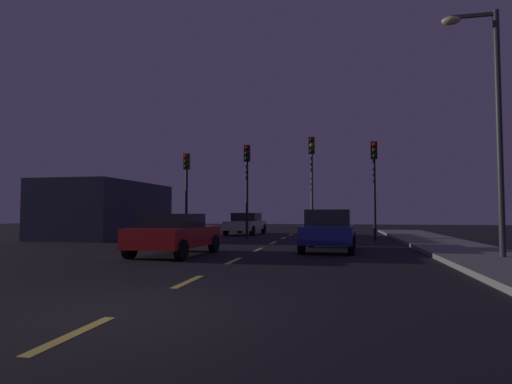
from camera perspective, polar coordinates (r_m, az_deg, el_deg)
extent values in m
plane|color=black|center=(13.08, -2.44, -9.19)|extent=(80.00, 80.00, 0.00)
cube|color=gray|center=(13.45, 30.76, -8.29)|extent=(3.00, 40.00, 0.15)
cube|color=#EACC4C|center=(5.59, -23.93, -17.50)|extent=(0.16, 1.60, 0.01)
cube|color=#EACC4C|center=(8.91, -9.35, -12.11)|extent=(0.16, 1.60, 0.01)
cube|color=#EACC4C|center=(12.50, -3.10, -9.46)|extent=(0.16, 1.60, 0.01)
cube|color=#EACC4C|center=(16.19, 0.28, -7.96)|extent=(0.16, 1.60, 0.01)
cube|color=#EACC4C|center=(19.92, 2.40, -7.00)|extent=(0.16, 1.60, 0.01)
cube|color=#EACC4C|center=(23.68, 3.83, -6.35)|extent=(0.16, 1.60, 0.01)
cube|color=#EACC4C|center=(27.44, 4.88, -5.86)|extent=(0.16, 1.60, 0.01)
cylinder|color=black|center=(23.50, -9.59, -0.52)|extent=(0.14, 0.14, 4.78)
cube|color=#382D0C|center=(23.66, -9.55, 4.17)|extent=(0.32, 0.24, 0.90)
sphere|color=red|center=(23.55, -9.68, 4.94)|extent=(0.20, 0.20, 0.20)
sphere|color=#3F2D0C|center=(23.51, -9.69, 4.22)|extent=(0.20, 0.20, 0.20)
sphere|color=#0C3319|center=(23.48, -9.69, 3.49)|extent=(0.20, 0.20, 0.20)
cylinder|color=black|center=(22.50, -1.25, 0.00)|extent=(0.14, 0.14, 5.14)
cube|color=black|center=(22.71, -1.24, 5.35)|extent=(0.32, 0.24, 0.90)
sphere|color=red|center=(22.60, -1.33, 6.16)|extent=(0.20, 0.20, 0.20)
sphere|color=#3F2D0C|center=(22.56, -1.33, 5.41)|extent=(0.20, 0.20, 0.20)
sphere|color=#0C3319|center=(22.51, -1.33, 4.65)|extent=(0.20, 0.20, 0.20)
cylinder|color=#4C4C51|center=(22.02, 7.73, 0.51)|extent=(0.14, 0.14, 5.46)
cube|color=#382D0C|center=(22.27, 7.69, 6.37)|extent=(0.32, 0.24, 0.90)
sphere|color=#3F0C0C|center=(22.16, 7.66, 7.20)|extent=(0.20, 0.20, 0.20)
sphere|color=orange|center=(22.11, 7.67, 6.44)|extent=(0.20, 0.20, 0.20)
sphere|color=#0C3319|center=(22.06, 7.67, 5.67)|extent=(0.20, 0.20, 0.20)
cylinder|color=black|center=(22.04, 16.06, 0.13)|extent=(0.14, 0.14, 5.11)
cube|color=black|center=(22.24, 15.98, 5.55)|extent=(0.32, 0.24, 0.90)
sphere|color=red|center=(22.13, 16.00, 6.38)|extent=(0.20, 0.20, 0.20)
sphere|color=#3F2D0C|center=(22.09, 16.01, 5.61)|extent=(0.20, 0.20, 0.20)
sphere|color=#0C3319|center=(22.05, 16.03, 4.84)|extent=(0.20, 0.20, 0.20)
cube|color=navy|center=(15.94, 10.05, -5.71)|extent=(2.01, 3.97, 0.64)
cube|color=black|center=(15.73, 9.98, -3.50)|extent=(1.69, 1.83, 0.60)
cylinder|color=black|center=(17.43, 7.60, -6.53)|extent=(0.25, 0.65, 0.64)
cylinder|color=black|center=(17.31, 13.22, -6.51)|extent=(0.25, 0.65, 0.64)
cylinder|color=black|center=(14.67, 6.33, -7.23)|extent=(0.25, 0.65, 0.64)
cylinder|color=black|center=(14.53, 13.01, -7.22)|extent=(0.25, 0.65, 0.64)
cube|color=#B21919|center=(14.30, -11.11, -6.04)|extent=(2.09, 3.98, 0.63)
cube|color=black|center=(14.10, -11.43, -3.88)|extent=(1.74, 1.84, 0.46)
cylinder|color=black|center=(15.94, -11.77, -6.84)|extent=(0.26, 0.65, 0.64)
cylinder|color=black|center=(15.25, -5.85, -7.07)|extent=(0.26, 0.65, 0.64)
cylinder|color=black|center=(13.52, -17.07, -7.50)|extent=(0.26, 0.65, 0.64)
cylinder|color=black|center=(12.69, -10.29, -7.89)|extent=(0.26, 0.65, 0.64)
cube|color=beige|center=(27.52, -1.44, -4.61)|extent=(2.08, 4.24, 0.57)
cube|color=black|center=(27.71, -1.32, -3.45)|extent=(1.73, 1.95, 0.54)
cylinder|color=black|center=(25.83, -0.51, -5.36)|extent=(0.25, 0.65, 0.64)
cylinder|color=black|center=(26.34, -4.18, -5.30)|extent=(0.25, 0.65, 0.64)
cylinder|color=black|center=(28.79, 1.06, -5.10)|extent=(0.25, 0.65, 0.64)
cylinder|color=black|center=(29.24, -2.27, -5.07)|extent=(0.25, 0.65, 0.64)
cylinder|color=#2D2D30|center=(14.33, 30.58, 6.89)|extent=(0.18, 0.18, 7.54)
cube|color=#4C4C51|center=(15.18, 27.80, 20.75)|extent=(1.26, 0.10, 0.10)
ellipsoid|color=#F2D88C|center=(14.98, 25.35, 20.61)|extent=(0.56, 0.36, 0.24)
cube|color=#333847|center=(25.86, -19.89, -2.35)|extent=(4.61, 8.25, 3.20)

